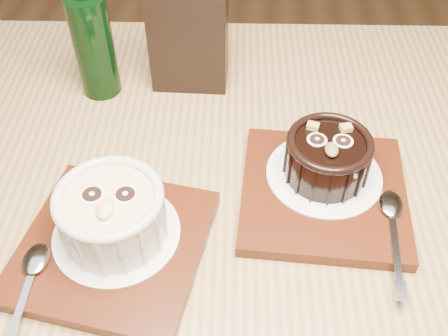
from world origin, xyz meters
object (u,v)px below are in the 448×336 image
(tray_left, at_px, (113,246))
(green_bottle, at_px, (93,42))
(table, at_px, (225,268))
(ramekin_dark, at_px, (328,155))
(condiment_stand, at_px, (189,37))
(ramekin_white, at_px, (112,212))
(tray_right, at_px, (323,193))

(tray_left, bearing_deg, green_bottle, 105.30)
(table, bearing_deg, ramekin_dark, 30.46)
(ramekin_dark, xyz_separation_m, condiment_stand, (-0.17, 0.18, 0.02))
(tray_left, xyz_separation_m, ramekin_white, (0.00, 0.01, 0.04))
(ramekin_white, height_order, tray_right, ramekin_white)
(table, relative_size, tray_left, 6.86)
(table, height_order, ramekin_white, ramekin_white)
(table, relative_size, tray_right, 6.86)
(ramekin_white, relative_size, condiment_stand, 0.76)
(tray_left, bearing_deg, tray_right, 21.58)
(ramekin_white, bearing_deg, table, 12.95)
(ramekin_white, distance_m, tray_right, 0.23)
(tray_left, relative_size, tray_right, 1.00)
(condiment_stand, bearing_deg, tray_right, -50.22)
(table, xyz_separation_m, condiment_stand, (-0.06, 0.25, 0.16))
(ramekin_dark, bearing_deg, table, -149.28)
(ramekin_white, xyz_separation_m, tray_right, (0.22, 0.08, -0.04))
(ramekin_dark, bearing_deg, tray_left, -153.64)
(tray_left, relative_size, green_bottle, 0.93)
(ramekin_white, bearing_deg, green_bottle, 102.30)
(ramekin_dark, xyz_separation_m, green_bottle, (-0.29, 0.16, 0.03))
(tray_left, xyz_separation_m, ramekin_dark, (0.22, 0.11, 0.04))
(ramekin_white, distance_m, condiment_stand, 0.29)
(condiment_stand, height_order, green_bottle, green_bottle)
(ramekin_white, xyz_separation_m, green_bottle, (-0.07, 0.25, 0.03))
(table, bearing_deg, ramekin_white, -162.84)
(ramekin_dark, distance_m, green_bottle, 0.33)
(tray_right, relative_size, ramekin_dark, 1.92)
(table, distance_m, condiment_stand, 0.30)
(tray_right, bearing_deg, ramekin_white, -160.63)
(table, bearing_deg, tray_left, -158.40)
(condiment_stand, relative_size, green_bottle, 0.72)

